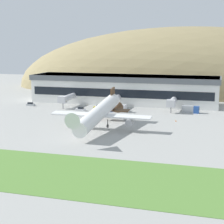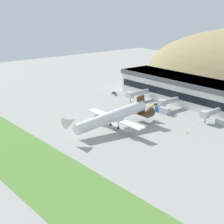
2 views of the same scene
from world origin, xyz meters
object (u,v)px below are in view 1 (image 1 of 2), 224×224
object	(u,v)px
service_car_0	(31,104)
traffic_cone_0	(176,121)
jetway_0	(67,98)
box_truck	(117,108)
service_car_2	(99,107)
jetway_1	(114,100)
terminal_building	(124,88)
traffic_cone_1	(134,119)
service_car_1	(81,109)
jetway_2	(172,102)
cargo_airplane	(100,113)
fuel_truck	(191,109)

from	to	relation	value
service_car_0	traffic_cone_0	xyz separation A→B (m)	(66.76, -16.30, -0.37)
jetway_0	service_car_0	xyz separation A→B (m)	(-17.05, -1.51, -3.34)
box_truck	service_car_2	bearing A→B (deg)	150.04
jetway_1	traffic_cone_0	bearing A→B (deg)	-33.28
terminal_building	box_truck	world-z (taller)	terminal_building
traffic_cone_0	traffic_cone_1	size ratio (longest dim) A/B	1.00
service_car_0	traffic_cone_1	world-z (taller)	service_car_0
service_car_0	service_car_1	world-z (taller)	service_car_0
service_car_2	box_truck	distance (m)	11.02
jetway_0	jetway_2	bearing A→B (deg)	1.80
terminal_building	service_car_2	distance (m)	19.97
service_car_0	service_car_1	xyz separation A→B (m)	(26.09, -5.53, -0.01)
cargo_airplane	box_truck	size ratio (longest dim) A/B	5.73
service_car_0	traffic_cone_1	xyz separation A→B (m)	(51.57, -16.95, -0.37)
service_car_2	traffic_cone_1	distance (m)	26.97
cargo_airplane	traffic_cone_1	distance (m)	21.56
terminal_building	jetway_1	world-z (taller)	terminal_building
jetway_2	cargo_airplane	world-z (taller)	cargo_airplane
jetway_1	service_car_1	size ratio (longest dim) A/B	2.96
box_truck	jetway_2	bearing A→B (deg)	17.98
jetway_0	jetway_1	xyz separation A→B (m)	(21.21, 0.90, -0.00)
terminal_building	traffic_cone_0	xyz separation A→B (m)	(28.34, -35.39, -7.08)
jetway_2	cargo_airplane	size ratio (longest dim) A/B	0.26
service_car_2	box_truck	xyz separation A→B (m)	(9.52, -5.49, 0.82)
jetway_2	jetway_1	bearing A→B (deg)	-178.76
jetway_0	traffic_cone_0	size ratio (longest dim) A/B	24.69
jetway_0	service_car_1	bearing A→B (deg)	-37.93
jetway_0	cargo_airplane	distance (m)	47.11
traffic_cone_0	fuel_truck	bearing A→B (deg)	78.70
jetway_1	box_truck	xyz separation A→B (m)	(3.12, -6.44, -2.52)
fuel_truck	jetway_1	bearing A→B (deg)	179.77
service_car_0	service_car_1	bearing A→B (deg)	-11.98
jetway_1	fuel_truck	distance (m)	32.32
jetway_1	jetway_2	distance (m)	24.62
jetway_1	terminal_building	bearing A→B (deg)	89.45
terminal_building	traffic_cone_1	world-z (taller)	terminal_building
box_truck	traffic_cone_0	distance (m)	28.22
service_car_0	service_car_2	world-z (taller)	service_car_2
service_car_0	fuel_truck	xyz separation A→B (m)	(70.48, 2.28, 0.76)
terminal_building	box_truck	size ratio (longest dim) A/B	10.94
jetway_1	traffic_cone_0	world-z (taller)	jetway_1
jetway_1	jetway_2	bearing A→B (deg)	1.24
jetway_0	traffic_cone_0	world-z (taller)	jetway_0
fuel_truck	service_car_1	bearing A→B (deg)	-170.02
jetway_0	fuel_truck	xyz separation A→B (m)	(53.43, 0.77, -2.58)
jetway_0	jetway_2	xyz separation A→B (m)	(45.83, 1.44, -0.00)
traffic_cone_1	jetway_1	bearing A→B (deg)	124.50
jetway_0	service_car_2	distance (m)	15.18
terminal_building	cargo_airplane	bearing A→B (deg)	-83.68
jetway_0	box_truck	bearing A→B (deg)	-12.83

